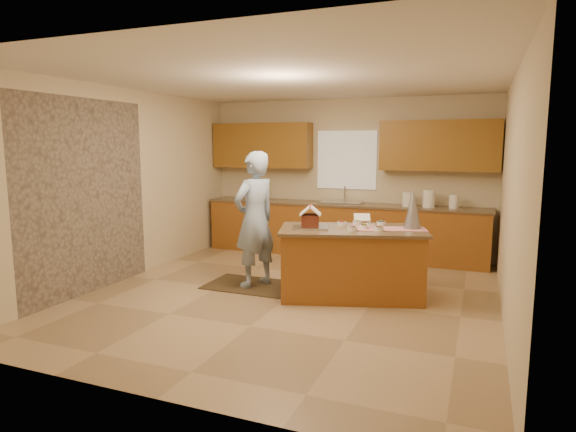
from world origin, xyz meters
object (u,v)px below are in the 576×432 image
object	(u,v)px
island_base	(352,264)
boy	(255,220)
tinsel_tree	(413,208)
gingerbread_house	(310,219)

from	to	relation	value
island_base	boy	world-z (taller)	boy
tinsel_tree	gingerbread_house	world-z (taller)	tinsel_tree
island_base	gingerbread_house	xyz separation A→B (m)	(-0.49, -0.20, 0.58)
tinsel_tree	boy	xyz separation A→B (m)	(-2.02, -0.31, -0.22)
boy	gingerbread_house	xyz separation A→B (m)	(0.84, -0.14, 0.08)
island_base	boy	xyz separation A→B (m)	(-1.32, -0.05, 0.50)
island_base	tinsel_tree	xyz separation A→B (m)	(0.70, 0.26, 0.72)
island_base	tinsel_tree	bearing A→B (deg)	3.67
island_base	gingerbread_house	world-z (taller)	gingerbread_house
gingerbread_house	island_base	bearing A→B (deg)	22.05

